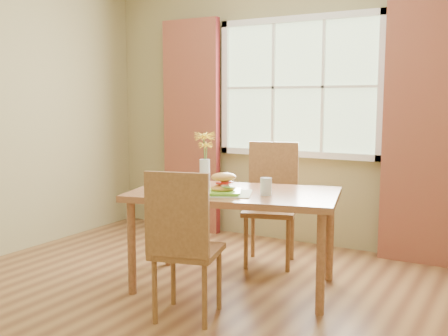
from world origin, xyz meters
TOP-DOWN VIEW (x-y plane):
  - room at (0.00, 0.00)m, footprint 4.24×3.84m
  - window at (0.00, 1.87)m, footprint 1.62×0.06m
  - curtain_left at (-1.15, 1.78)m, footprint 0.65×0.08m
  - curtain_right at (1.15, 1.78)m, footprint 0.65×0.08m
  - dining_table at (0.07, 0.49)m, footprint 1.63×1.16m
  - chair_near at (0.09, -0.21)m, footprint 0.49×0.49m
  - chair_far at (0.05, 1.20)m, footprint 0.53×0.53m
  - placemat at (0.03, 0.34)m, footprint 0.54×0.48m
  - plate at (0.06, 0.33)m, footprint 0.33×0.33m
  - croissant_sandwich at (0.07, 0.34)m, footprint 0.22×0.21m
  - water_glass at (0.34, 0.46)m, footprint 0.08×0.08m
  - flower_vase at (-0.26, 0.61)m, footprint 0.17×0.17m

SIDE VIEW (x-z plane):
  - chair_near at x=0.09m, z-range 0.05..1.01m
  - chair_far at x=0.05m, z-range 0.05..1.07m
  - dining_table at x=0.07m, z-range 0.29..1.01m
  - placemat at x=0.03m, z-range 0.72..0.73m
  - plate at x=0.06m, z-range 0.73..0.74m
  - water_glass at x=0.34m, z-range 0.72..0.84m
  - croissant_sandwich at x=0.07m, z-range 0.74..0.87m
  - flower_vase at x=-0.26m, z-range 0.76..1.18m
  - curtain_left at x=-1.15m, z-range 0.00..2.20m
  - curtain_right at x=1.15m, z-range 0.00..2.20m
  - room at x=0.00m, z-range -0.02..2.72m
  - window at x=0.00m, z-range 0.84..2.16m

